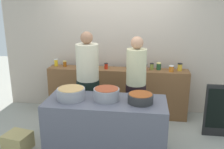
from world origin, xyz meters
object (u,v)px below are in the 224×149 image
object	(u,v)px
preserve_jar_3	(84,65)
preserve_jar_10	(159,66)
cook_with_tongs	(88,89)
cook_in_cap	(136,93)
preserve_jar_1	(65,64)
cooking_pot_right	(140,98)
bread_crate	(18,141)
preserve_jar_7	(135,65)
preserve_jar_12	(180,67)
preserve_jar_11	(171,69)
preserve_jar_0	(56,63)
preserve_jar_2	(79,64)
preserve_jar_6	(129,65)
cooking_pot_center	(107,94)
chalkboard_sign	(218,111)
preserve_jar_9	(152,66)
preserve_jar_5	(106,66)
cooking_pot_left	(71,94)
preserve_jar_8	(145,67)
preserve_jar_4	(91,65)

from	to	relation	value
preserve_jar_3	preserve_jar_10	xyz separation A→B (m)	(1.42, 0.09, -0.00)
cook_with_tongs	cook_in_cap	bearing A→B (deg)	-2.38
preserve_jar_1	cooking_pot_right	xyz separation A→B (m)	(1.54, -1.45, -0.08)
preserve_jar_3	bread_crate	world-z (taller)	preserve_jar_3
preserve_jar_7	preserve_jar_12	distance (m)	0.83
preserve_jar_11	preserve_jar_12	bearing A→B (deg)	27.03
preserve_jar_0	preserve_jar_7	world-z (taller)	preserve_jar_7
preserve_jar_2	preserve_jar_1	bearing A→B (deg)	166.31
preserve_jar_6	cooking_pot_center	distance (m)	1.43
preserve_jar_12	chalkboard_sign	world-z (taller)	preserve_jar_12
preserve_jar_9	cooking_pot_center	xyz separation A→B (m)	(-0.65, -1.40, -0.07)
preserve_jar_7	preserve_jar_11	size ratio (longest dim) A/B	1.27
preserve_jar_10	cook_in_cap	xyz separation A→B (m)	(-0.39, -0.87, -0.24)
preserve_jar_0	preserve_jar_11	bearing A→B (deg)	-3.01
preserve_jar_9	cook_with_tongs	distance (m)	1.35
preserve_jar_2	bread_crate	size ratio (longest dim) A/B	0.38
preserve_jar_11	preserve_jar_3	bearing A→B (deg)	179.28
preserve_jar_3	preserve_jar_5	xyz separation A→B (m)	(0.43, 0.00, -0.01)
preserve_jar_0	cooking_pot_right	xyz separation A→B (m)	(1.72, -1.47, -0.10)
preserve_jar_12	preserve_jar_10	bearing A→B (deg)	176.14
preserve_jar_10	cook_in_cap	bearing A→B (deg)	-114.03
preserve_jar_2	preserve_jar_0	bearing A→B (deg)	169.33
preserve_jar_12	cook_with_tongs	bearing A→B (deg)	-152.48
preserve_jar_7	preserve_jar_9	bearing A→B (deg)	-5.98
preserve_jar_5	cooking_pot_left	xyz separation A→B (m)	(-0.28, -1.37, -0.07)
preserve_jar_8	cooking_pot_right	distance (m)	1.36
preserve_jar_5	cook_in_cap	world-z (taller)	cook_in_cap
cooking_pot_center	chalkboard_sign	world-z (taller)	cooking_pot_center
preserve_jar_0	preserve_jar_6	world-z (taller)	preserve_jar_0
preserve_jar_6	preserve_jar_2	bearing A→B (deg)	-175.34
cooking_pot_left	cooking_pot_right	size ratio (longest dim) A/B	1.14
preserve_jar_1	cook_with_tongs	bearing A→B (deg)	-51.65
preserve_jar_2	cooking_pot_center	xyz separation A→B (m)	(0.76, -1.33, -0.08)
cook_in_cap	cook_with_tongs	bearing A→B (deg)	177.62
preserve_jar_3	bread_crate	size ratio (longest dim) A/B	0.39
preserve_jar_6	preserve_jar_10	bearing A→B (deg)	0.31
preserve_jar_4	cook_with_tongs	size ratio (longest dim) A/B	0.06
cooking_pot_center	cook_with_tongs	distance (m)	0.71
bread_crate	preserve_jar_11	bearing A→B (deg)	30.44
preserve_jar_10	cooking_pot_left	bearing A→B (deg)	-131.40
preserve_jar_0	preserve_jar_12	bearing A→B (deg)	-0.85
preserve_jar_0	preserve_jar_6	distance (m)	1.46
preserve_jar_7	preserve_jar_12	world-z (taller)	preserve_jar_7
preserve_jar_3	preserve_jar_8	distance (m)	1.16
preserve_jar_5	preserve_jar_6	bearing A→B (deg)	10.89
cooking_pot_right	cook_in_cap	bearing A→B (deg)	98.62
preserve_jar_9	preserve_jar_12	distance (m)	0.52
cook_with_tongs	chalkboard_sign	size ratio (longest dim) A/B	1.92
cooking_pot_right	bread_crate	bearing A→B (deg)	-178.58
preserve_jar_6	cook_with_tongs	xyz separation A→B (m)	(-0.61, -0.84, -0.22)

